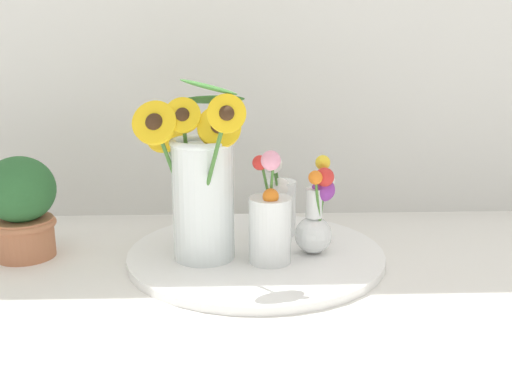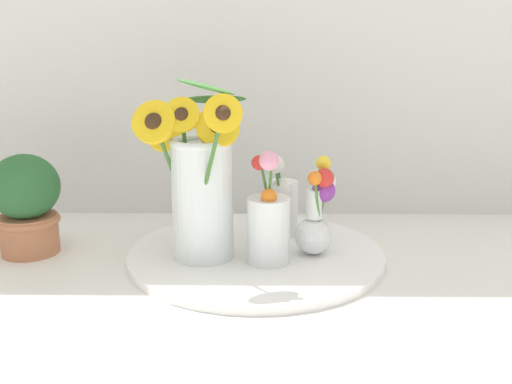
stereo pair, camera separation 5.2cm
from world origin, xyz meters
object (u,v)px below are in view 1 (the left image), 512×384
at_px(serving_tray, 256,255).
at_px(mason_jar_sunflowers, 201,187).
at_px(potted_plant, 21,205).
at_px(vase_small_center, 269,223).
at_px(vase_bulb_right, 317,214).
at_px(vase_small_back, 279,201).

height_order(serving_tray, mason_jar_sunflowers, mason_jar_sunflowers).
bearing_deg(mason_jar_sunflowers, potted_plant, 170.39).
bearing_deg(vase_small_center, vase_bulb_right, 25.68).
bearing_deg(vase_small_back, vase_small_center, -101.10).
height_order(vase_small_center, vase_bulb_right, vase_small_center).
bearing_deg(vase_small_center, potted_plant, 169.73).
bearing_deg(mason_jar_sunflowers, vase_small_back, 39.64).
distance_m(serving_tray, vase_small_back, 0.13).
height_order(serving_tray, vase_bulb_right, vase_bulb_right).
bearing_deg(potted_plant, serving_tray, -3.75).
bearing_deg(mason_jar_sunflowers, vase_small_center, -12.14).
bearing_deg(potted_plant, mason_jar_sunflowers, -9.61).
bearing_deg(vase_small_center, mason_jar_sunflowers, 167.86).
relative_size(serving_tray, vase_small_back, 2.79).
relative_size(serving_tray, potted_plant, 2.47).
height_order(vase_bulb_right, potted_plant, vase_bulb_right).
distance_m(serving_tray, vase_small_center, 0.10).
distance_m(vase_small_center, potted_plant, 0.47).
xyz_separation_m(vase_bulb_right, vase_small_back, (-0.06, 0.11, -0.00)).
distance_m(mason_jar_sunflowers, vase_small_back, 0.20).
bearing_deg(serving_tray, potted_plant, 176.25).
height_order(vase_small_center, potted_plant, vase_small_center).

